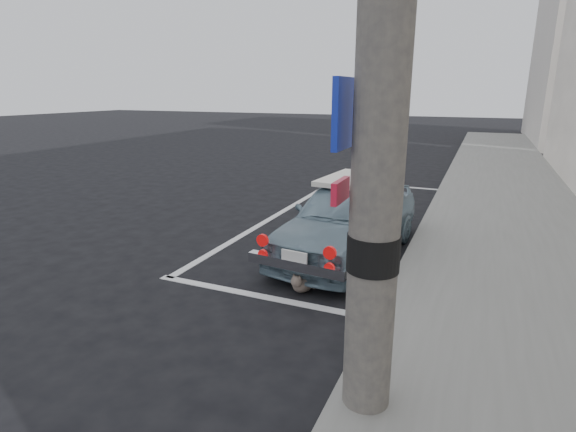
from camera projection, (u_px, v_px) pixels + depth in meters
ground at (249, 275)px, 5.90m from camera, size 80.00×80.00×0.00m
sidewalk at (512, 255)px, 6.42m from camera, size 2.80×40.00×0.15m
pline_rear at (266, 297)px, 5.26m from camera, size 3.00×0.12×0.01m
pline_front at (387, 186)px, 11.45m from camera, size 3.00×0.12×0.01m
pline_side at (280, 213)px, 8.89m from camera, size 0.12×7.00×0.01m
retro_coupe at (348, 217)px, 6.53m from camera, size 1.67×3.43×1.13m
cat at (303, 282)px, 5.38m from camera, size 0.28×0.52×0.28m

